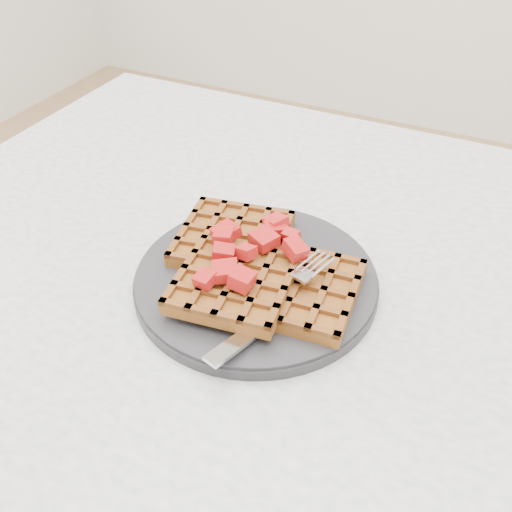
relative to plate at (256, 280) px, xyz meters
name	(u,v)px	position (x,y,z in m)	size (l,w,h in m)	color
table	(363,374)	(0.12, 0.03, -0.12)	(1.20, 0.80, 0.75)	silver
plate	(256,280)	(0.00, 0.00, 0.00)	(0.25, 0.25, 0.02)	#242426
waffles	(255,268)	(0.00, 0.00, 0.02)	(0.22, 0.20, 0.03)	brown
strawberry_pile	(256,245)	(0.00, 0.00, 0.05)	(0.15, 0.15, 0.02)	#950508
fork	(281,307)	(0.05, -0.04, 0.02)	(0.02, 0.18, 0.02)	silver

